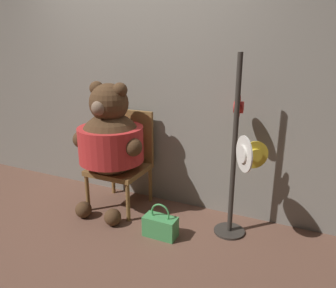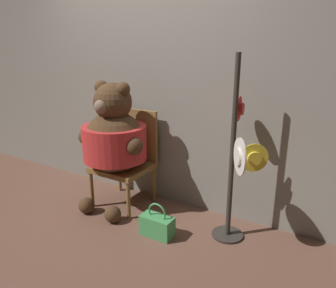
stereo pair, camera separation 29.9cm
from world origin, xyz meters
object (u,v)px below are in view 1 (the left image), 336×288
handbag_on_ground (160,226)px  chair (124,157)px  teddy_bear (110,140)px  hat_display_rack (239,160)px

handbag_on_ground → chair: bearing=146.0°
chair → handbag_on_ground: 0.88m
teddy_bear → hat_display_rack: bearing=3.4°
chair → hat_display_rack: size_ratio=0.62×
hat_display_rack → chair: bearing=175.0°
hat_display_rack → teddy_bear: bearing=-176.6°
teddy_bear → handbag_on_ground: bearing=-20.6°
chair → handbag_on_ground: bearing=-34.0°
teddy_bear → hat_display_rack: size_ratio=0.82×
chair → teddy_bear: bearing=-97.9°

